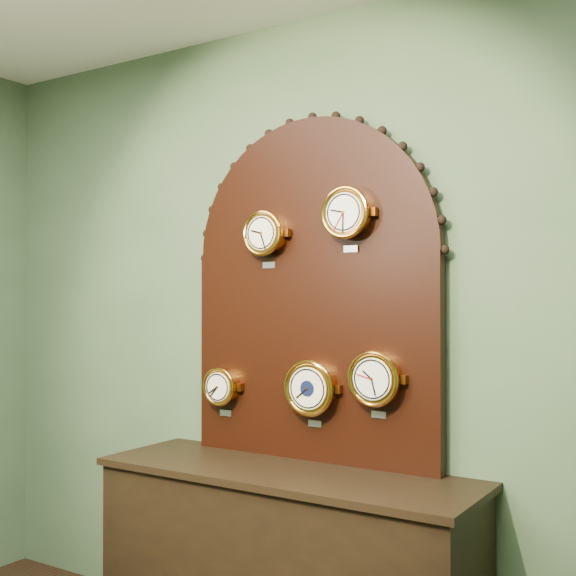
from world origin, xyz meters
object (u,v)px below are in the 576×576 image
Objects in this scene: display_board at (312,278)px; hygrometer at (222,386)px; barometer at (311,388)px; shop_counter at (285,574)px; tide_clock at (375,378)px; roman_clock at (265,234)px; arabic_clock at (347,213)px.

display_board is 6.61× the size of hygrometer.
hygrometer is at bearing 179.78° from barometer.
tide_clock is at bearing 24.52° from shop_counter.
display_board is 5.95× the size of roman_clock.
hygrometer is 0.79m from tide_clock.
barometer is 1.05× the size of tide_clock.
display_board is 0.54m from tide_clock.
display_board is at bearing 17.64° from roman_clock.
barometer is (0.24, -0.00, -0.67)m from roman_clock.
shop_counter is 1.25m from display_board.
roman_clock is 1.11× the size of hygrometer.
arabic_clock is at bearing 179.91° from tide_clock.
roman_clock is 0.74m from hygrometer.
display_board is at bearing 8.23° from hygrometer.
hygrometer reaches higher than shop_counter.
arabic_clock is at bearing -0.10° from hygrometer.
shop_counter is at bearing -155.48° from tide_clock.
shop_counter is 6.22× the size of roman_clock.
shop_counter is 1.45m from roman_clock.
display_board is at bearing 162.21° from arabic_clock.
shop_counter is 0.87m from hygrometer.
tide_clock reaches higher than barometer.
shop_counter is 1.05× the size of display_board.
display_board is 0.30m from roman_clock.
hygrometer is 0.82× the size of tide_clock.
roman_clock is (-0.21, -0.07, 0.20)m from display_board.
arabic_clock is 1.18× the size of hygrometer.
roman_clock is 0.94× the size of arabic_clock.
display_board is 0.34m from arabic_clock.
display_board is 5.20× the size of barometer.
display_board is 0.68m from hygrometer.
shop_counter is at bearing -90.00° from display_board.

